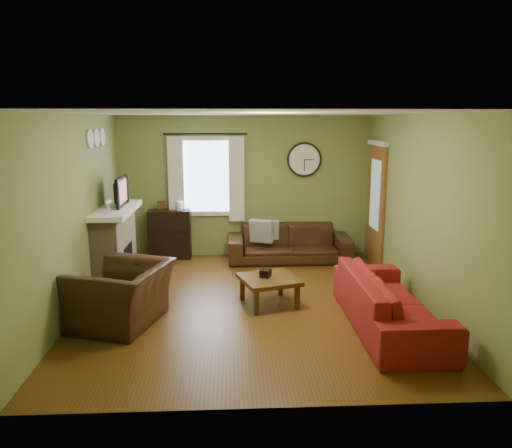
{
  "coord_description": "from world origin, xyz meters",
  "views": [
    {
      "loc": [
        -0.26,
        -6.6,
        2.52
      ],
      "look_at": [
        0.1,
        0.4,
        1.05
      ],
      "focal_mm": 35.0,
      "sensor_mm": 36.0,
      "label": 1
    }
  ],
  "objects_px": {
    "bookshelf": "(170,234)",
    "coffee_table": "(269,291)",
    "sofa_brown": "(289,243)",
    "armchair": "(122,295)",
    "sofa_red": "(389,301)"
  },
  "relations": [
    {
      "from": "sofa_red",
      "to": "armchair",
      "type": "xyz_separation_m",
      "value": [
        -3.29,
        0.28,
        0.04
      ]
    },
    {
      "from": "bookshelf",
      "to": "coffee_table",
      "type": "height_order",
      "value": "bookshelf"
    },
    {
      "from": "sofa_red",
      "to": "coffee_table",
      "type": "bearing_deg",
      "value": 58.86
    },
    {
      "from": "armchair",
      "to": "bookshelf",
      "type": "bearing_deg",
      "value": -167.48
    },
    {
      "from": "sofa_brown",
      "to": "sofa_red",
      "type": "bearing_deg",
      "value": -73.97
    },
    {
      "from": "bookshelf",
      "to": "sofa_red",
      "type": "xyz_separation_m",
      "value": [
        3.06,
        -3.32,
        -0.11
      ]
    },
    {
      "from": "bookshelf",
      "to": "coffee_table",
      "type": "bearing_deg",
      "value": -56.36
    },
    {
      "from": "armchair",
      "to": "sofa_brown",
      "type": "bearing_deg",
      "value": 155.92
    },
    {
      "from": "coffee_table",
      "to": "sofa_brown",
      "type": "bearing_deg",
      "value": 76.36
    },
    {
      "from": "bookshelf",
      "to": "coffee_table",
      "type": "distance_m",
      "value": 2.98
    },
    {
      "from": "bookshelf",
      "to": "armchair",
      "type": "distance_m",
      "value": 3.05
    },
    {
      "from": "armchair",
      "to": "coffee_table",
      "type": "height_order",
      "value": "armchair"
    },
    {
      "from": "bookshelf",
      "to": "sofa_red",
      "type": "relative_size",
      "value": 0.39
    },
    {
      "from": "armchair",
      "to": "sofa_red",
      "type": "bearing_deg",
      "value": 102.1
    },
    {
      "from": "coffee_table",
      "to": "armchair",
      "type": "bearing_deg",
      "value": -163.1
    }
  ]
}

